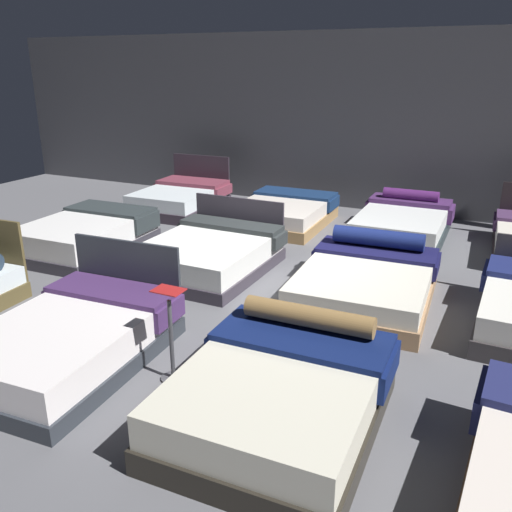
% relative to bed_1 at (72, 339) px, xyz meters
% --- Properties ---
extents(ground_plane, '(18.00, 18.00, 0.02)m').
position_rel_bed_1_xyz_m(ground_plane, '(1.10, 2.80, -0.26)').
color(ground_plane, '#5B5B60').
extents(showroom_back_wall, '(18.00, 0.06, 3.50)m').
position_rel_bed_1_xyz_m(showroom_back_wall, '(1.10, 7.32, 1.50)').
color(showroom_back_wall, '#47474C').
rests_on(showroom_back_wall, ground_plane).
extents(bed_1, '(1.60, 2.23, 0.99)m').
position_rel_bed_1_xyz_m(bed_1, '(0.00, 0.00, 0.00)').
color(bed_1, '#292E35').
rests_on(bed_1, ground_plane).
extents(bed_2, '(1.66, 2.01, 0.78)m').
position_rel_bed_1_xyz_m(bed_2, '(2.28, -0.03, 0.03)').
color(bed_2, black).
rests_on(bed_2, ground_plane).
extents(bed_4, '(1.57, 2.15, 0.57)m').
position_rel_bed_1_xyz_m(bed_4, '(-2.29, 2.75, 0.01)').
color(bed_4, '#312E37').
rests_on(bed_4, ground_plane).
extents(bed_5, '(1.72, 2.04, 0.88)m').
position_rel_bed_1_xyz_m(bed_5, '(-0.06, 2.84, -0.00)').
color(bed_5, '#332D37').
rests_on(bed_5, ground_plane).
extents(bed_6, '(1.73, 2.24, 0.74)m').
position_rel_bed_1_xyz_m(bed_6, '(2.28, 2.77, -0.01)').
color(bed_6, '#987351').
rests_on(bed_6, ground_plane).
extents(bed_8, '(1.56, 2.03, 1.00)m').
position_rel_bed_1_xyz_m(bed_8, '(-2.33, 5.60, -0.00)').
color(bed_8, '#302730').
rests_on(bed_8, ground_plane).
extents(bed_9, '(1.62, 2.06, 0.50)m').
position_rel_bed_1_xyz_m(bed_9, '(-0.00, 5.53, -0.02)').
color(bed_9, '#977247').
rests_on(bed_9, ground_plane).
extents(bed_10, '(1.54, 2.17, 0.72)m').
position_rel_bed_1_xyz_m(bed_10, '(2.18, 5.62, 0.00)').
color(bed_10, black).
rests_on(bed_10, ground_plane).
extents(price_sign, '(0.28, 0.24, 0.93)m').
position_rel_bed_1_xyz_m(price_sign, '(1.10, 0.15, 0.10)').
color(price_sign, '#3F3F44').
rests_on(price_sign, ground_plane).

